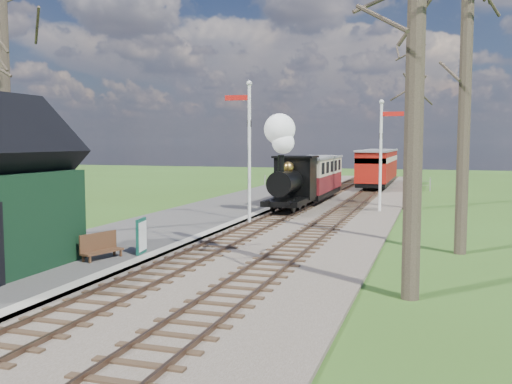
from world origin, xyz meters
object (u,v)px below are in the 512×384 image
locomotive (289,171)px  semaphore_far (382,147)px  bench (100,247)px  semaphore_near (248,142)px  red_carriage_a (374,168)px  coach (314,176)px  red_carriage_b (381,165)px  sign_board (141,236)px

locomotive → semaphore_far: bearing=21.6°
bench → locomotive: bearing=80.2°
locomotive → semaphore_near: bearing=-100.1°
locomotive → bench: bearing=-99.8°
red_carriage_a → bench: bearing=-99.8°
locomotive → coach: (0.01, 6.07, -0.59)m
red_carriage_a → red_carriage_b: bearing=90.0°
semaphore_far → red_carriage_b: size_ratio=1.00×
semaphore_far → bench: semaphore_far is taller
locomotive → sign_board: size_ratio=4.39×
sign_board → bench: size_ratio=0.78×
locomotive → red_carriage_a: bearing=80.3°
semaphore_far → locomotive: semaphore_far is taller
coach → red_carriage_a: 9.56m
semaphore_near → bench: (-1.54, -9.04, -3.06)m
semaphore_near → coach: 10.55m
coach → sign_board: (-1.53, -18.33, -0.85)m
locomotive → red_carriage_b: 20.94m
coach → bench: bearing=-96.8°
red_carriage_b → semaphore_far: bearing=-84.7°
semaphore_far → red_carriage_b: 19.19m
red_carriage_b → semaphore_near: bearing=-97.7°
red_carriage_a → red_carriage_b: 5.50m
sign_board → red_carriage_a: bearing=81.5°
locomotive → red_carriage_b: locomotive is taller
semaphore_far → coach: (-4.37, 4.33, -1.76)m
semaphore_near → bench: size_ratio=4.48×
red_carriage_b → sign_board: bearing=-97.1°
semaphore_far → red_carriage_a: 13.75m
semaphore_far → locomotive: (-4.39, -1.74, -1.17)m
semaphore_near → locomotive: (0.76, 4.26, -1.44)m
semaphore_near → red_carriage_a: 19.92m
semaphore_near → bench: 9.67m
semaphore_far → sign_board: semaphore_far is taller
red_carriage_b → bench: 34.45m
coach → sign_board: coach is taller
semaphore_far → locomotive: size_ratio=1.21×
coach → red_carriage_b: size_ratio=1.33×
bench → semaphore_near: bearing=80.3°
red_carriage_b → bench: bearing=-98.2°
bench → red_carriage_b: bearing=81.8°
bench → sign_board: bearing=53.3°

